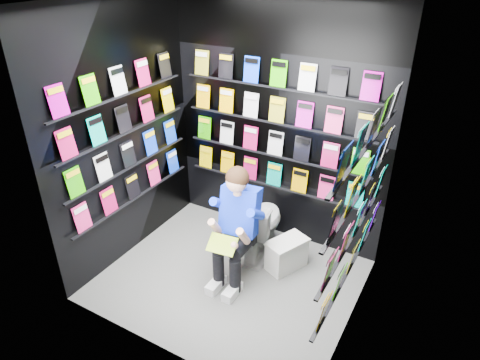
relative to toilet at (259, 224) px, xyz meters
The scene contains 14 objects.
floor 0.65m from the toilet, 94.97° to the right, with size 2.40×2.40×0.00m, color #5E5E5B.
ceiling 2.30m from the toilet, 94.97° to the right, with size 2.40×2.40×0.00m, color white.
wall_back 1.04m from the toilet, 95.64° to the left, with size 2.40×0.04×2.60m, color black.
wall_front 1.79m from the toilet, 91.73° to the right, with size 2.40×0.04×2.60m, color black.
wall_left 1.64m from the toilet, 156.91° to the right, with size 0.04×2.00×2.60m, color black.
wall_right 1.58m from the toilet, 24.73° to the right, with size 0.04×2.00×2.60m, color black.
comics_back 1.04m from the toilet, 96.02° to the left, with size 2.10×0.06×1.37m, color #EB2678, non-canonical shape.
comics_left 1.62m from the toilet, 156.40° to the right, with size 0.06×1.70×1.37m, color #EB2678, non-canonical shape.
comics_right 1.56m from the toilet, 25.31° to the right, with size 0.06×1.70×1.37m, color #EB2678, non-canonical shape.
toilet is the anchor object (origin of this frame).
longbox 0.43m from the toilet, 12.22° to the right, with size 0.22×0.41×0.30m, color white.
longbox_lid 0.38m from the toilet, 12.22° to the right, with size 0.24×0.43×0.03m, color white.
reader 0.54m from the toilet, 90.00° to the right, with size 0.48×0.71×1.30m, color #021DC1, non-canonical shape.
held_comic 0.76m from the toilet, 90.00° to the right, with size 0.27×0.01×0.18m, color green.
Camera 1 is at (1.72, -2.82, 2.93)m, focal length 32.00 mm.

